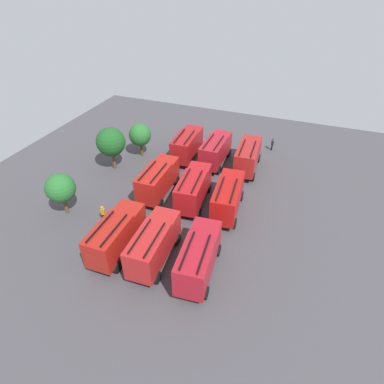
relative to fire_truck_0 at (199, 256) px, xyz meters
The scene contains 18 objects.
ground_plane 10.53m from the fire_truck_0, 24.18° to the left, with size 55.72×55.72×0.00m, color #423F44.
fire_truck_0 is the anchor object (origin of this frame).
fire_truck_1 9.07m from the fire_truck_0, ahead, with size 7.39×3.29×3.88m.
fire_truck_2 18.44m from the fire_truck_0, ahead, with size 7.33×3.09×3.88m.
fire_truck_3 4.26m from the fire_truck_0, 89.49° to the left, with size 7.30×3.00×3.88m.
fire_truck_4 10.10m from the fire_truck_0, 23.37° to the left, with size 7.39×3.27×3.88m.
fire_truck_5 18.97m from the fire_truck_0, 13.23° to the left, with size 7.21×2.78×3.88m.
fire_truck_6 8.00m from the fire_truck_0, 91.09° to the left, with size 7.24×2.86×3.88m.
fire_truck_7 12.62m from the fire_truck_0, 41.79° to the left, with size 7.25×2.87×3.88m.
fire_truck_8 20.41m from the fire_truck_0, 24.48° to the left, with size 7.31×3.05×3.88m.
firefighter_0 24.35m from the fire_truck_0, 26.77° to the left, with size 0.26×0.42×1.60m.
firefighter_1 12.23m from the fire_truck_0, 75.47° to the left, with size 0.30×0.45×1.83m.
firefighter_2 25.27m from the fire_truck_0, ahead, with size 0.48×0.37×1.75m.
tree_0 16.62m from the fire_truck_0, 80.53° to the left, with size 3.12×3.12×4.84m.
tree_1 20.84m from the fire_truck_0, 52.56° to the left, with size 3.69×3.69×5.73m.
tree_2 22.50m from the fire_truck_0, 40.98° to the left, with size 3.03×3.03×4.70m.
traffic_cone_0 11.56m from the fire_truck_0, 74.36° to the left, with size 0.51×0.51×0.72m, color #F2600C.
traffic_cone_1 11.85m from the fire_truck_0, 64.59° to the left, with size 0.51×0.51×0.74m, color #F2600C.
Camera 1 is at (-26.88, -10.29, 22.38)m, focal length 29.66 mm.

